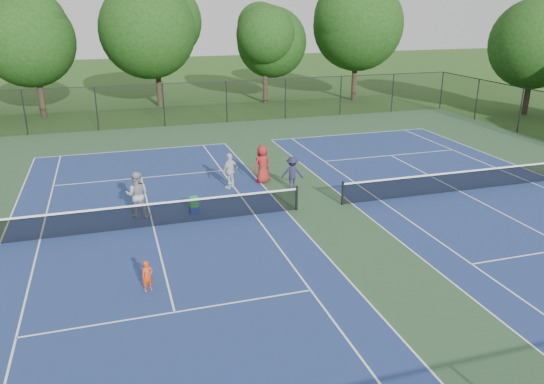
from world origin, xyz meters
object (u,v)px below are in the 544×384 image
object	(u,v)px
tree_side_e	(536,38)
child_player	(147,276)
bystander_b	(292,173)
bystander_c	(262,164)
ball_hopper	(194,202)
tree_back_a	(32,35)
tree_back_c	(265,38)
ball_crate	(194,210)
tree_back_d	(357,21)
instructor	(137,194)
tree_back_b	(155,25)
bystander_a	(230,171)

from	to	relation	value
tree_side_e	child_player	distance (m)	36.37
bystander_b	bystander_c	size ratio (longest dim) A/B	0.85
ball_hopper	tree_back_a	bearing A→B (deg)	108.59
bystander_b	ball_hopper	bearing A→B (deg)	40.56
tree_back_c	ball_hopper	bearing A→B (deg)	-113.02
tree_side_e	bystander_c	xyz separation A→B (m)	(-24.39, -10.03, -4.88)
tree_back_c	bystander_b	size ratio (longest dim) A/B	5.36
ball_crate	ball_hopper	xyz separation A→B (m)	(0.00, 0.00, 0.37)
tree_back_d	ball_hopper	size ratio (longest dim) A/B	24.10
tree_back_a	bystander_c	xyz separation A→B (m)	(11.61, -20.03, -5.11)
tree_back_d	tree_back_a	bearing A→B (deg)	-180.00
instructor	bystander_b	world-z (taller)	instructor
tree_back_b	tree_side_e	distance (m)	29.56
tree_back_b	tree_back_d	xyz separation A→B (m)	(17.00, -2.00, 0.23)
child_player	ball_hopper	xyz separation A→B (m)	(2.36, 5.85, 0.03)
tree_back_d	child_player	world-z (taller)	tree_back_d
tree_back_b	ball_crate	size ratio (longest dim) A/B	27.28
ball_hopper	bystander_a	bearing A→B (deg)	51.20
instructor	ball_hopper	size ratio (longest dim) A/B	4.49
tree_back_d	ball_crate	world-z (taller)	tree_back_d
bystander_a	tree_back_b	bearing A→B (deg)	-122.87
ball_crate	instructor	bearing A→B (deg)	172.00
tree_back_c	tree_back_d	size ratio (longest dim) A/B	0.81
child_player	ball_hopper	distance (m)	6.31
tree_side_e	child_player	xyz separation A→B (m)	(-30.60, -18.94, -5.32)
tree_back_a	bystander_a	xyz separation A→B (m)	(9.94, -20.38, -5.19)
tree_back_b	bystander_a	xyz separation A→B (m)	(0.94, -22.38, -5.74)
tree_back_c	instructor	distance (m)	27.22
tree_back_d	ball_hopper	distance (m)	30.09
tree_back_a	bystander_b	size ratio (longest dim) A/B	5.84
tree_back_c	bystander_b	xyz separation A→B (m)	(-5.33, -22.38, -4.70)
tree_back_d	instructor	world-z (taller)	tree_back_d
child_player	ball_crate	distance (m)	6.32
tree_back_d	bystander_c	size ratio (longest dim) A/B	5.61
tree_back_c	ball_crate	distance (m)	26.71
child_player	bystander_a	xyz separation A→B (m)	(4.53, 8.55, 0.36)
child_player	ball_crate	bearing A→B (deg)	47.13
tree_back_a	bystander_c	size ratio (longest dim) A/B	4.95
tree_back_a	instructor	distance (m)	23.98
tree_back_b	bystander_a	bearing A→B (deg)	-87.60
tree_back_c	ball_crate	bearing A→B (deg)	-113.02
tree_side_e	bystander_b	bearing A→B (deg)	-153.99
tree_back_d	tree_side_e	xyz separation A→B (m)	(10.00, -10.00, -1.02)
child_player	ball_crate	xyz separation A→B (m)	(2.36, 5.85, -0.34)
tree_back_c	ball_crate	world-z (taller)	tree_back_c
ball_crate	tree_side_e	bearing A→B (deg)	24.87
tree_side_e	child_player	world-z (taller)	tree_side_e
bystander_c	ball_crate	world-z (taller)	bystander_c
tree_back_d	bystander_a	size ratio (longest dim) A/B	6.09
child_player	instructor	bearing A→B (deg)	67.80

